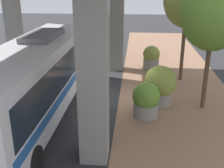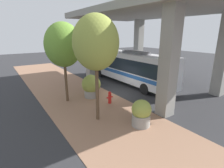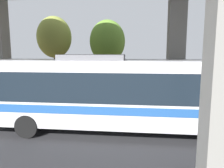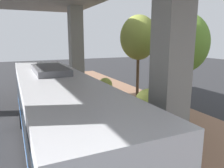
{
  "view_description": "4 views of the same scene",
  "coord_description": "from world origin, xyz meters",
  "px_view_note": "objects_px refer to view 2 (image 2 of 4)",
  "views": [
    {
      "loc": [
        -0.78,
        13.31,
        5.67
      ],
      "look_at": [
        0.25,
        1.42,
        1.31
      ],
      "focal_mm": 45.0,
      "sensor_mm": 36.0,
      "label": 1
    },
    {
      "loc": [
        -8.45,
        -12.1,
        5.29
      ],
      "look_at": [
        -0.28,
        -0.1,
        1.01
      ],
      "focal_mm": 28.0,
      "sensor_mm": 36.0,
      "label": 2
    },
    {
      "loc": [
        13.04,
        3.03,
        3.67
      ],
      "look_at": [
        1.67,
        1.77,
        1.95
      ],
      "focal_mm": 35.0,
      "sensor_mm": 36.0,
      "label": 3
    },
    {
      "loc": [
        4.79,
        10.35,
        4.66
      ],
      "look_at": [
        -0.09,
        -0.28,
        2.23
      ],
      "focal_mm": 35.0,
      "sensor_mm": 36.0,
      "label": 4
    }
  ],
  "objects_px": {
    "street_tree_far": "(96,43)",
    "fire_hydrant": "(110,97)",
    "bus": "(128,66)",
    "planter_front": "(91,86)",
    "street_tree_near": "(63,45)",
    "planter_middle": "(91,83)",
    "planter_back": "(141,113)"
  },
  "relations": [
    {
      "from": "street_tree_far",
      "to": "fire_hydrant",
      "type": "bearing_deg",
      "value": 40.0
    },
    {
      "from": "bus",
      "to": "planter_front",
      "type": "distance_m",
      "value": 5.75
    },
    {
      "from": "street_tree_near",
      "to": "street_tree_far",
      "type": "xyz_separation_m",
      "value": [
        0.47,
        -4.08,
        0.31
      ]
    },
    {
      "from": "fire_hydrant",
      "to": "street_tree_far",
      "type": "height_order",
      "value": "street_tree_far"
    },
    {
      "from": "planter_front",
      "to": "planter_middle",
      "type": "distance_m",
      "value": 1.62
    },
    {
      "from": "bus",
      "to": "planter_middle",
      "type": "distance_m",
      "value": 4.83
    },
    {
      "from": "bus",
      "to": "street_tree_near",
      "type": "xyz_separation_m",
      "value": [
        -7.42,
        -1.43,
        2.5
      ]
    },
    {
      "from": "planter_back",
      "to": "planter_middle",
      "type": "bearing_deg",
      "value": 85.67
    },
    {
      "from": "bus",
      "to": "planter_back",
      "type": "xyz_separation_m",
      "value": [
        -5.24,
        -7.64,
        -1.11
      ]
    },
    {
      "from": "fire_hydrant",
      "to": "planter_back",
      "type": "height_order",
      "value": "planter_back"
    },
    {
      "from": "bus",
      "to": "street_tree_near",
      "type": "relative_size",
      "value": 1.92
    },
    {
      "from": "planter_front",
      "to": "bus",
      "type": "bearing_deg",
      "value": 17.97
    },
    {
      "from": "bus",
      "to": "street_tree_far",
      "type": "bearing_deg",
      "value": -141.55
    },
    {
      "from": "planter_back",
      "to": "street_tree_far",
      "type": "distance_m",
      "value": 4.78
    },
    {
      "from": "planter_middle",
      "to": "street_tree_near",
      "type": "xyz_separation_m",
      "value": [
        -2.73,
        -1.13,
        3.63
      ]
    },
    {
      "from": "planter_front",
      "to": "street_tree_far",
      "type": "relative_size",
      "value": 0.3
    },
    {
      "from": "planter_front",
      "to": "planter_middle",
      "type": "bearing_deg",
      "value": 63.87
    },
    {
      "from": "street_tree_near",
      "to": "bus",
      "type": "bearing_deg",
      "value": 10.95
    },
    {
      "from": "bus",
      "to": "planter_middle",
      "type": "relative_size",
      "value": 7.35
    },
    {
      "from": "planter_back",
      "to": "street_tree_near",
      "type": "xyz_separation_m",
      "value": [
        -2.18,
        6.21,
        3.61
      ]
    },
    {
      "from": "planter_front",
      "to": "planter_back",
      "type": "bearing_deg",
      "value": -88.51
    },
    {
      "from": "fire_hydrant",
      "to": "planter_middle",
      "type": "relative_size",
      "value": 0.61
    },
    {
      "from": "planter_middle",
      "to": "planter_back",
      "type": "bearing_deg",
      "value": -94.33
    },
    {
      "from": "bus",
      "to": "planter_front",
      "type": "relative_size",
      "value": 6.05
    },
    {
      "from": "fire_hydrant",
      "to": "planter_back",
      "type": "relative_size",
      "value": 0.6
    },
    {
      "from": "fire_hydrant",
      "to": "planter_back",
      "type": "xyz_separation_m",
      "value": [
        -0.36,
        -3.86,
        0.31
      ]
    },
    {
      "from": "bus",
      "to": "fire_hydrant",
      "type": "bearing_deg",
      "value": -142.24
    },
    {
      "from": "bus",
      "to": "planter_back",
      "type": "relative_size",
      "value": 7.22
    },
    {
      "from": "planter_front",
      "to": "street_tree_far",
      "type": "height_order",
      "value": "street_tree_far"
    },
    {
      "from": "planter_back",
      "to": "street_tree_near",
      "type": "relative_size",
      "value": 0.27
    },
    {
      "from": "planter_back",
      "to": "street_tree_near",
      "type": "distance_m",
      "value": 7.5
    },
    {
      "from": "street_tree_near",
      "to": "planter_middle",
      "type": "bearing_deg",
      "value": 22.49
    }
  ]
}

